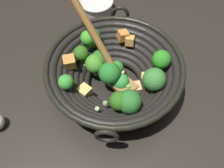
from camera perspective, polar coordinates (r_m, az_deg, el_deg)
ground_plane at (r=0.70m, az=0.38°, el=-0.54°), size 4.00×4.00×0.00m
wok at (r=0.65m, az=0.39°, el=2.75°), size 0.39×0.35×0.27m
prep_bowl at (r=0.90m, az=-3.67°, el=17.48°), size 0.12×0.12×0.05m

